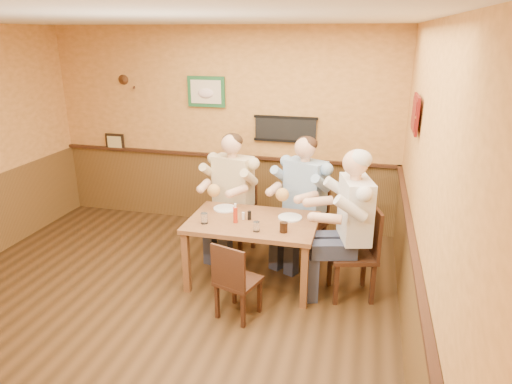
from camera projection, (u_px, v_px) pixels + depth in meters
room at (157, 147)px, 4.22m from camera, size 5.02×5.03×2.81m
dining_table at (253, 228)px, 5.02m from camera, size 1.40×0.90×0.75m
chair_back_left at (234, 216)px, 5.80m from camera, size 0.53×0.53×0.98m
chair_back_right at (304, 222)px, 5.60m from camera, size 0.60×0.60×0.98m
chair_right_end at (352, 252)px, 4.80m from camera, size 0.58×0.58×1.01m
chair_near_side at (238, 279)px, 4.47m from camera, size 0.47×0.47×0.82m
diner_tan_shirt at (234, 200)px, 5.73m from camera, size 0.76×0.76×1.40m
diner_blue_polo at (304, 206)px, 5.53m from camera, size 0.86×0.86×1.40m
diner_white_elder at (354, 233)px, 4.73m from camera, size 0.82×0.82×1.45m
water_glass_left at (204, 218)px, 4.89m from camera, size 0.10×0.10×0.12m
water_glass_mid at (256, 227)px, 4.70m from camera, size 0.08×0.08×0.11m
cola_tumbler at (284, 227)px, 4.68m from camera, size 0.10×0.10×0.11m
hot_sauce_bottle at (235, 214)px, 4.90m from camera, size 0.06×0.06×0.20m
salt_shaker at (243, 216)px, 5.00m from camera, size 0.03×0.03×0.08m
pepper_shaker at (249, 215)px, 4.99m from camera, size 0.05×0.05×0.10m
plate_far_left at (225, 208)px, 5.31m from camera, size 0.28×0.28×0.02m
plate_far_right at (290, 217)px, 5.05m from camera, size 0.30×0.30×0.02m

